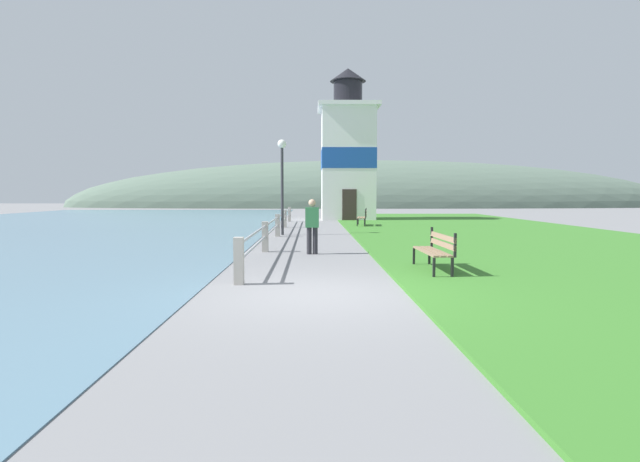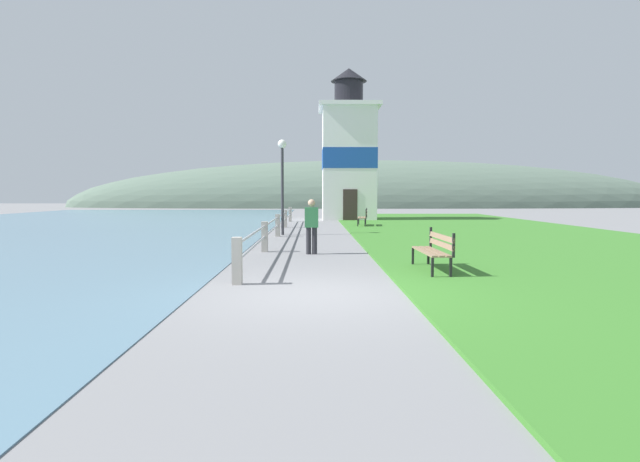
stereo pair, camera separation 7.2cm
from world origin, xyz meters
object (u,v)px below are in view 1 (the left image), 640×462
at_px(lighthouse, 348,155).
at_px(person_strolling, 312,224).
at_px(park_bench_near, 436,248).
at_px(park_bench_midway, 363,216).
at_px(lamp_post, 282,169).

relative_size(lighthouse, person_strolling, 6.27).
height_order(park_bench_near, park_bench_midway, same).
xyz_separation_m(park_bench_near, person_strolling, (-2.70, 3.39, 0.31)).
distance_m(lighthouse, lamp_post, 12.72).
height_order(park_bench_near, lamp_post, lamp_post).
distance_m(park_bench_midway, lighthouse, 7.81).
bearing_deg(park_bench_near, lighthouse, -90.12).
distance_m(park_bench_near, person_strolling, 4.35).
bearing_deg(park_bench_near, park_bench_midway, -90.95).
bearing_deg(lighthouse, park_bench_midway, -87.24).
height_order(park_bench_midway, person_strolling, person_strolling).
xyz_separation_m(park_bench_midway, person_strolling, (-2.68, -11.92, 0.31)).
bearing_deg(person_strolling, lighthouse, -5.63).
distance_m(lighthouse, person_strolling, 19.24).
bearing_deg(lighthouse, park_bench_near, -89.08).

